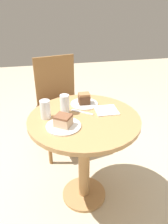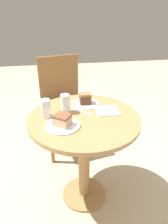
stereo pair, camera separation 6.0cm
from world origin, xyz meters
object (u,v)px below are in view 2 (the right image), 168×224
at_px(glass_water, 65,105).
at_px(chair, 63,104).
at_px(glass_lemonade, 46,109).
at_px(cake_slice_far, 62,120).
at_px(plate_near, 85,104).
at_px(plate_far, 63,126).
at_px(cake_slice_near, 85,98).

bearing_deg(glass_water, chair, 88.76).
bearing_deg(glass_lemonade, cake_slice_far, -53.04).
bearing_deg(plate_near, glass_lemonade, -153.14).
distance_m(chair, cake_slice_far, 0.89).
xyz_separation_m(chair, plate_far, (-0.05, -0.84, 0.25)).
bearing_deg(cake_slice_far, glass_water, 79.76).
distance_m(plate_far, glass_lemonade, 0.18).
relative_size(cake_slice_near, glass_lemonade, 0.65).
bearing_deg(plate_near, plate_far, -123.76).
distance_m(plate_far, cake_slice_near, 0.35).
relative_size(chair, plate_near, 4.71).
xyz_separation_m(plate_far, cake_slice_near, (0.19, 0.29, 0.05)).
height_order(plate_near, plate_far, same).
distance_m(chair, cake_slice_near, 0.64).
bearing_deg(glass_lemonade, chair, 77.91).
distance_m(plate_near, cake_slice_near, 0.05).
bearing_deg(plate_far, cake_slice_near, 56.24).
xyz_separation_m(chair, glass_lemonade, (-0.15, -0.70, 0.31)).
relative_size(plate_far, cake_slice_far, 1.71).
bearing_deg(glass_water, glass_lemonade, -162.55).
bearing_deg(plate_far, cake_slice_far, -153.43).
bearing_deg(cake_slice_near, cake_slice_far, -123.76).
distance_m(chair, plate_far, 0.88).
height_order(chair, glass_water, chair).
bearing_deg(plate_near, chair, 104.72).
xyz_separation_m(chair, glass_water, (-0.01, -0.66, 0.31)).
xyz_separation_m(cake_slice_near, glass_water, (-0.16, -0.11, 0.01)).
height_order(chair, plate_near, chair).
distance_m(plate_far, glass_water, 0.19).
xyz_separation_m(plate_near, glass_water, (-0.16, -0.11, 0.06)).
bearing_deg(chair, glass_water, -102.65).
relative_size(chair, glass_lemonade, 7.56).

